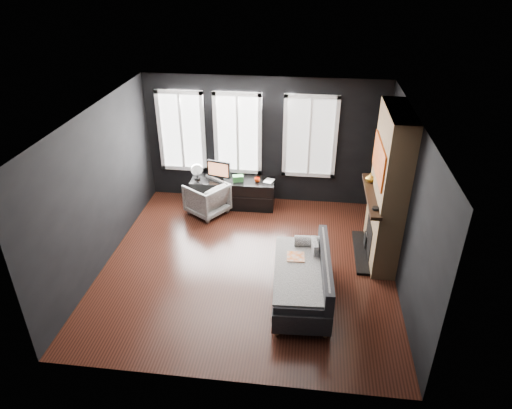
# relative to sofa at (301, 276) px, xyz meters

# --- Properties ---
(floor) EXTENTS (5.00, 5.00, 0.00)m
(floor) POSITION_rel_sofa_xyz_m (-0.94, 0.75, -0.40)
(floor) COLOR black
(floor) RESTS_ON ground
(ceiling) EXTENTS (5.00, 5.00, 0.00)m
(ceiling) POSITION_rel_sofa_xyz_m (-0.94, 0.75, 2.30)
(ceiling) COLOR white
(ceiling) RESTS_ON ground
(wall_back) EXTENTS (5.00, 0.02, 2.70)m
(wall_back) POSITION_rel_sofa_xyz_m (-0.94, 3.25, 0.95)
(wall_back) COLOR black
(wall_back) RESTS_ON ground
(wall_left) EXTENTS (0.02, 5.00, 2.70)m
(wall_left) POSITION_rel_sofa_xyz_m (-3.44, 0.75, 0.95)
(wall_left) COLOR black
(wall_left) RESTS_ON ground
(wall_right) EXTENTS (0.02, 5.00, 2.70)m
(wall_right) POSITION_rel_sofa_xyz_m (1.56, 0.75, 0.95)
(wall_right) COLOR black
(wall_right) RESTS_ON ground
(windows) EXTENTS (4.00, 0.16, 1.76)m
(windows) POSITION_rel_sofa_xyz_m (-1.39, 3.21, 1.98)
(windows) COLOR white
(windows) RESTS_ON wall_back
(fireplace) EXTENTS (0.70, 1.62, 2.70)m
(fireplace) POSITION_rel_sofa_xyz_m (1.36, 1.35, 0.95)
(fireplace) COLOR #93724C
(fireplace) RESTS_ON floor
(sofa) EXTENTS (1.03, 1.92, 0.81)m
(sofa) POSITION_rel_sofa_xyz_m (0.00, 0.00, 0.00)
(sofa) COLOR black
(sofa) RESTS_ON floor
(stripe_pillow) EXTENTS (0.13, 0.35, 0.34)m
(stripe_pillow) POSITION_rel_sofa_xyz_m (0.18, 0.48, 0.18)
(stripe_pillow) COLOR gray
(stripe_pillow) RESTS_ON sofa
(armchair) EXTENTS (0.97, 0.99, 0.75)m
(armchair) POSITION_rel_sofa_xyz_m (-2.04, 2.46, -0.03)
(armchair) COLOR silver
(armchair) RESTS_ON floor
(media_console) EXTENTS (1.77, 0.59, 0.61)m
(media_console) POSITION_rel_sofa_xyz_m (-1.55, 2.85, -0.10)
(media_console) COLOR black
(media_console) RESTS_ON floor
(monitor) EXTENTS (0.54, 0.24, 0.47)m
(monitor) POSITION_rel_sofa_xyz_m (-1.85, 2.84, 0.44)
(monitor) COLOR black
(monitor) RESTS_ON media_console
(desk_fan) EXTENTS (0.31, 0.31, 0.35)m
(desk_fan) POSITION_rel_sofa_xyz_m (-2.31, 2.80, 0.38)
(desk_fan) COLOR #A1A1A1
(desk_fan) RESTS_ON media_console
(mug) EXTENTS (0.13, 0.10, 0.12)m
(mug) POSITION_rel_sofa_xyz_m (-1.03, 2.81, 0.26)
(mug) COLOR red
(mug) RESTS_ON media_console
(book) EXTENTS (0.18, 0.07, 0.24)m
(book) POSITION_rel_sofa_xyz_m (-0.88, 2.90, 0.32)
(book) COLOR #BEAF98
(book) RESTS_ON media_console
(storage_box) EXTENTS (0.25, 0.19, 0.12)m
(storage_box) POSITION_rel_sofa_xyz_m (-1.44, 2.81, 0.26)
(storage_box) COLOR #327637
(storage_box) RESTS_ON media_console
(mantel_vase) EXTENTS (0.19, 0.20, 0.16)m
(mantel_vase) POSITION_rel_sofa_xyz_m (1.11, 1.80, 0.91)
(mantel_vase) COLOR gold
(mantel_vase) RESTS_ON fireplace
(mantel_clock) EXTENTS (0.14, 0.14, 0.04)m
(mantel_clock) POSITION_rel_sofa_xyz_m (1.11, 0.80, 0.85)
(mantel_clock) COLOR black
(mantel_clock) RESTS_ON fireplace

